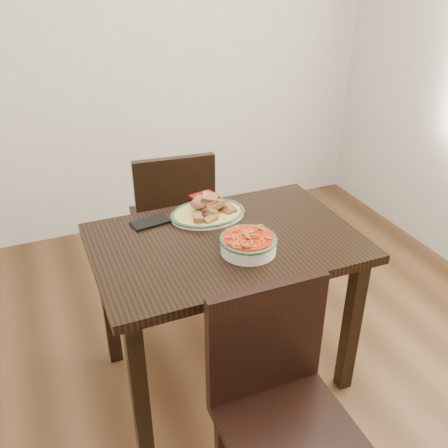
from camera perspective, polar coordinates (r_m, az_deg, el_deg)
name	(u,v)px	position (r m, az deg, el deg)	size (l,w,h in m)	color
floor	(231,389)	(2.46, 0.77, -18.36)	(3.50, 3.50, 0.00)	#3E2613
wall_back	(121,39)	(3.37, -11.74, 19.95)	(3.50, 0.10, 2.60)	beige
dining_table	(226,261)	(2.13, 0.21, -4.25)	(1.10, 0.73, 0.75)	black
chair_far	(173,217)	(2.78, -5.85, 0.83)	(0.46, 0.46, 0.89)	black
chair_near	(278,399)	(1.76, 6.25, -19.23)	(0.42, 0.42, 0.89)	black
fish_plate	(208,207)	(2.22, -1.89, 1.94)	(0.34, 0.26, 0.11)	#F4E8CE
noodle_bowl	(248,242)	(1.97, 2.80, -2.05)	(0.23, 0.23, 0.08)	beige
smartphone	(150,222)	(2.21, -8.41, 0.22)	(0.16, 0.09, 0.01)	black
napkin	(204,197)	(2.41, -2.26, 3.13)	(0.12, 0.10, 0.01)	maroon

